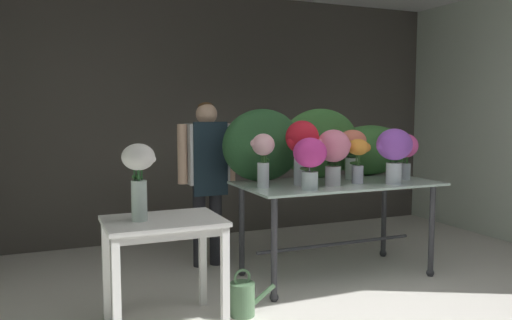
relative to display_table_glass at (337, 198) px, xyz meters
name	(u,v)px	position (x,y,z in m)	size (l,w,h in m)	color
ground_plane	(290,275)	(-0.37, 0.17, -0.70)	(7.77, 7.77, 0.00)	silver
wall_back	(223,116)	(-0.37, 1.93, 0.70)	(5.68, 0.12, 2.80)	#4C4742
display_table_glass	(337,198)	(0.00, 0.00, 0.00)	(1.74, 0.88, 0.85)	silver
side_table_white	(163,233)	(-1.65, -0.45, -0.06)	(0.78, 0.58, 0.74)	white
florist	(207,167)	(-0.95, 0.74, 0.24)	(0.56, 0.24, 1.55)	#232328
foliage_backdrop	(317,146)	(-0.02, 0.32, 0.43)	(1.96, 0.31, 0.64)	#28562D
vase_blush_tulips	(263,154)	(-0.73, -0.04, 0.42)	(0.20, 0.19, 0.44)	silver
vase_fuchsia_snapdragons	(405,150)	(0.67, -0.08, 0.41)	(0.23, 0.23, 0.42)	silver
vase_rosy_ranunculus	(333,150)	(-0.14, -0.15, 0.43)	(0.32, 0.28, 0.47)	silver
vase_coral_stock	(352,148)	(0.23, 0.12, 0.43)	(0.30, 0.25, 0.45)	silver
vase_violet_hydrangea	(394,149)	(0.38, -0.29, 0.44)	(0.31, 0.30, 0.47)	silver
vase_crimson_carnations	(302,145)	(-0.38, -0.04, 0.48)	(0.29, 0.28, 0.54)	silver
vase_sunset_lilies	(358,155)	(0.13, -0.13, 0.38)	(0.20, 0.19, 0.38)	silver
vase_magenta_freesia	(310,158)	(-0.44, -0.30, 0.39)	(0.27, 0.27, 0.42)	silver
vase_white_roses_tall	(139,172)	(-1.80, -0.45, 0.36)	(0.22, 0.22, 0.51)	silver
watering_can	(243,298)	(-1.09, -0.50, -0.58)	(0.35, 0.18, 0.34)	#4C704C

